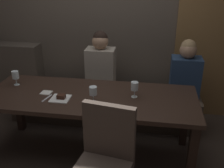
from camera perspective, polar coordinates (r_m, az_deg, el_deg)
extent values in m
plane|color=#382D26|center=(3.20, -4.14, -14.39)|extent=(9.00, 9.00, 0.00)
cube|color=brown|center=(3.74, -0.53, 16.54)|extent=(6.00, 0.12, 3.00)
cube|color=olive|center=(3.78, 20.18, 8.22)|extent=(0.90, 0.05, 2.10)
cube|color=#494138|center=(4.36, -21.43, 2.01)|extent=(1.10, 0.28, 0.95)
cube|color=black|center=(2.68, 16.57, -14.73)|extent=(0.08, 0.08, 0.69)
cube|color=black|center=(3.62, -19.18, -4.31)|extent=(0.08, 0.08, 0.69)
cube|color=black|center=(3.25, 15.23, -7.09)|extent=(0.08, 0.08, 0.69)
cube|color=#302119|center=(2.81, -4.57, -2.82)|extent=(2.20, 0.84, 0.04)
cube|color=#40352A|center=(3.67, -1.79, -5.55)|extent=(2.50, 0.40, 0.35)
cube|color=brown|center=(3.56, -1.84, -2.40)|extent=(2.50, 0.44, 0.10)
cube|color=brown|center=(2.23, -0.65, -9.85)|extent=(0.44, 0.13, 0.48)
cube|color=#9E9384|center=(3.43, -2.40, 2.81)|extent=(0.36, 0.24, 0.59)
sphere|color=tan|center=(3.32, -2.52, 9.03)|extent=(0.20, 0.20, 0.20)
sphere|color=black|center=(3.32, -2.49, 9.66)|extent=(0.18, 0.18, 0.18)
cube|color=navy|center=(3.41, 15.24, 1.23)|extent=(0.36, 0.24, 0.52)
sphere|color=tan|center=(3.30, 15.90, 6.92)|extent=(0.20, 0.20, 0.20)
sphere|color=#9E7F56|center=(3.30, 15.95, 7.55)|extent=(0.18, 0.18, 0.18)
cylinder|color=silver|center=(2.66, -3.96, -3.77)|extent=(0.06, 0.06, 0.00)
cylinder|color=silver|center=(2.65, -3.99, -3.01)|extent=(0.01, 0.01, 0.07)
cylinder|color=silver|center=(2.61, -4.04, -1.45)|extent=(0.08, 0.08, 0.08)
cylinder|color=maroon|center=(2.62, -4.02, -2.00)|extent=(0.07, 0.07, 0.02)
cylinder|color=silver|center=(2.77, 4.74, -2.71)|extent=(0.06, 0.06, 0.00)
cylinder|color=silver|center=(2.75, 4.77, -1.97)|extent=(0.01, 0.01, 0.07)
cylinder|color=silver|center=(2.72, 4.82, -0.45)|extent=(0.08, 0.08, 0.08)
cylinder|color=silver|center=(3.22, -19.56, -0.11)|extent=(0.06, 0.06, 0.00)
cylinder|color=silver|center=(3.21, -19.66, 0.53)|extent=(0.01, 0.01, 0.07)
cylinder|color=silver|center=(3.18, -19.86, 1.86)|extent=(0.08, 0.08, 0.08)
cube|color=white|center=(2.76, -10.91, -3.07)|extent=(0.19, 0.19, 0.01)
cube|color=#381E14|center=(2.75, -10.75, -2.62)|extent=(0.08, 0.06, 0.04)
cube|color=silver|center=(2.80, -13.67, -2.95)|extent=(0.05, 0.17, 0.01)
cube|color=silver|center=(2.92, -13.81, -1.80)|extent=(0.12, 0.11, 0.01)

